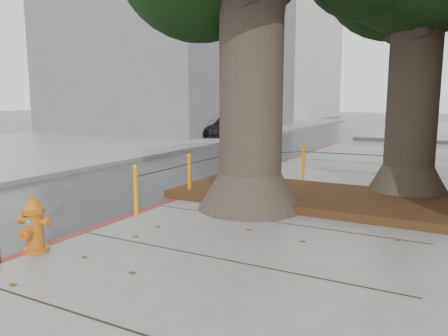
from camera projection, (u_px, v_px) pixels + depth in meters
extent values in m
plane|color=#28282B|center=(188.00, 263.00, 6.11)|extent=(140.00, 140.00, 0.00)
cube|color=slate|center=(59.00, 144.00, 21.35)|extent=(14.00, 60.00, 0.15)
cube|color=maroon|center=(173.00, 204.00, 9.21)|extent=(0.14, 26.00, 0.16)
cube|color=black|center=(327.00, 198.00, 9.04)|extent=(6.40, 2.60, 0.16)
cube|color=slate|center=(178.00, 46.00, 31.31)|extent=(12.00, 16.00, 12.00)
cube|color=silver|center=(273.00, 54.00, 52.01)|extent=(12.00, 18.00, 15.00)
cone|color=#4C3F33|center=(250.00, 190.00, 8.52)|extent=(2.04, 2.04, 0.70)
cylinder|color=#4C3F33|center=(251.00, 85.00, 8.20)|extent=(1.20, 1.20, 4.22)
cone|color=#4C3F33|center=(407.00, 181.00, 9.48)|extent=(1.77, 1.77, 0.70)
cylinder|color=#4C3F33|center=(413.00, 96.00, 9.19)|extent=(1.04, 1.04, 3.84)
cylinder|color=orange|center=(136.00, 191.00, 7.95)|extent=(0.08, 0.08, 0.90)
sphere|color=orange|center=(135.00, 167.00, 7.88)|extent=(0.09, 0.09, 0.09)
cylinder|color=orange|center=(189.00, 176.00, 9.51)|extent=(0.08, 0.08, 0.90)
sphere|color=orange|center=(189.00, 156.00, 9.44)|extent=(0.09, 0.09, 0.09)
cylinder|color=orange|center=(228.00, 165.00, 11.08)|extent=(0.08, 0.08, 0.90)
sphere|color=orange|center=(228.00, 148.00, 11.01)|extent=(0.09, 0.09, 0.09)
cylinder|color=orange|center=(303.00, 162.00, 11.68)|extent=(0.08, 0.08, 0.90)
sphere|color=orange|center=(304.00, 145.00, 11.61)|extent=(0.09, 0.09, 0.09)
cylinder|color=orange|center=(391.00, 167.00, 10.83)|extent=(0.08, 0.08, 0.90)
sphere|color=orange|center=(393.00, 149.00, 10.75)|extent=(0.09, 0.09, 0.09)
cylinder|color=black|center=(165.00, 170.00, 8.69)|extent=(0.02, 1.80, 0.02)
cylinder|color=black|center=(210.00, 159.00, 10.25)|extent=(0.02, 1.80, 0.02)
cylinder|color=black|center=(267.00, 153.00, 11.34)|extent=(1.51, 1.51, 0.02)
cylinder|color=black|center=(346.00, 154.00, 11.21)|extent=(2.20, 0.22, 0.02)
cylinder|color=orange|center=(36.00, 250.00, 6.11)|extent=(0.40, 0.40, 0.06)
cylinder|color=orange|center=(35.00, 230.00, 6.07)|extent=(0.28, 0.28, 0.53)
cylinder|color=orange|center=(34.00, 211.00, 6.03)|extent=(0.36, 0.36, 0.07)
cone|color=orange|center=(33.00, 204.00, 6.01)|extent=(0.34, 0.34, 0.15)
cylinder|color=orange|center=(33.00, 197.00, 5.99)|extent=(0.07, 0.07, 0.05)
cylinder|color=orange|center=(26.00, 220.00, 6.09)|extent=(0.16, 0.12, 0.10)
cylinder|color=orange|center=(43.00, 222.00, 6.01)|extent=(0.16, 0.12, 0.10)
cylinder|color=orange|center=(29.00, 233.00, 5.95)|extent=(0.17, 0.17, 0.14)
cube|color=#5999D8|center=(28.00, 222.00, 5.93)|extent=(0.07, 0.02, 0.07)
imported|color=black|center=(223.00, 127.00, 25.31)|extent=(1.91, 4.35, 1.24)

